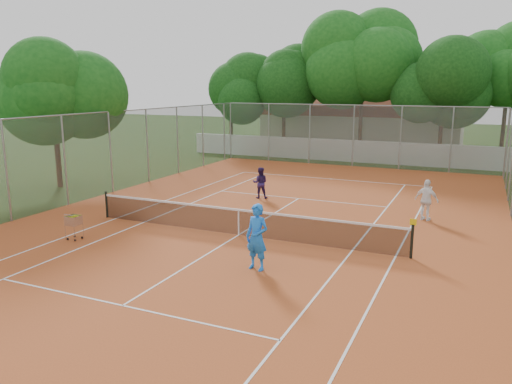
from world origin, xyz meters
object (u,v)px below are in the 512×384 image
at_px(tennis_net, 239,222).
at_px(ball_hopper, 74,227).
at_px(clubhouse, 363,120).
at_px(player_far_right, 427,200).
at_px(player_far_left, 260,183).
at_px(player_near, 257,237).

distance_m(tennis_net, ball_hopper, 5.69).
height_order(clubhouse, player_far_right, clubhouse).
bearing_deg(player_far_left, player_near, 93.16).
xyz_separation_m(player_far_right, ball_hopper, (-10.81, -7.65, -0.35)).
height_order(tennis_net, player_far_right, player_far_right).
bearing_deg(tennis_net, player_near, -54.96).
xyz_separation_m(player_far_left, ball_hopper, (-3.25, -8.57, -0.27)).
relative_size(tennis_net, player_far_left, 8.05).
relative_size(tennis_net, clubhouse, 0.72).
bearing_deg(player_near, tennis_net, 135.77).
relative_size(tennis_net, ball_hopper, 12.73).
distance_m(clubhouse, ball_hopper, 32.00).
relative_size(player_near, player_far_right, 1.19).
relative_size(clubhouse, player_near, 8.44).
height_order(player_far_left, player_far_right, player_far_right).
distance_m(player_far_left, player_far_right, 7.62).
bearing_deg(ball_hopper, tennis_net, 17.83).
bearing_deg(player_far_right, ball_hopper, 53.33).
bearing_deg(player_far_right, player_far_left, 11.10).
relative_size(player_far_right, ball_hopper, 1.75).
bearing_deg(clubhouse, player_far_right, -71.97).
bearing_deg(clubhouse, ball_hopper, -95.29).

